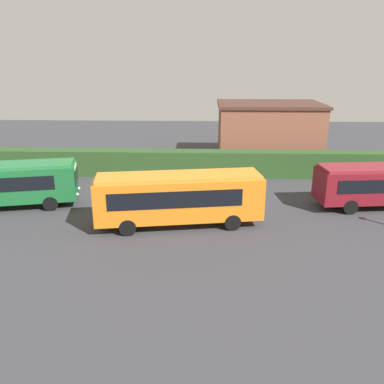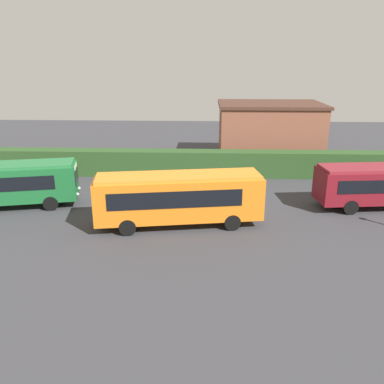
{
  "view_description": "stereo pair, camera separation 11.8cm",
  "coord_description": "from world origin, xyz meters",
  "px_view_note": "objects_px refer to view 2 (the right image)",
  "views": [
    {
      "loc": [
        0.04,
        -24.61,
        9.87
      ],
      "look_at": [
        -0.85,
        0.43,
        1.48
      ],
      "focal_mm": 37.35,
      "sensor_mm": 36.0,
      "label": 1
    },
    {
      "loc": [
        0.16,
        -24.61,
        9.87
      ],
      "look_at": [
        -0.85,
        0.43,
        1.48
      ],
      "focal_mm": 37.35,
      "sensor_mm": 36.0,
      "label": 2
    }
  ],
  "objects_px": {
    "person_far": "(350,182)",
    "traffic_cone": "(16,179)",
    "person_center": "(5,180)",
    "person_right": "(159,197)",
    "bus_green": "(8,183)",
    "bus_orange": "(179,197)"
  },
  "relations": [
    {
      "from": "person_center",
      "to": "person_far",
      "type": "height_order",
      "value": "person_center"
    },
    {
      "from": "bus_orange",
      "to": "traffic_cone",
      "type": "bearing_deg",
      "value": 139.86
    },
    {
      "from": "traffic_cone",
      "to": "bus_orange",
      "type": "bearing_deg",
      "value": -30.92
    },
    {
      "from": "bus_orange",
      "to": "person_far",
      "type": "bearing_deg",
      "value": 19.03
    },
    {
      "from": "person_right",
      "to": "person_far",
      "type": "distance_m",
      "value": 14.88
    },
    {
      "from": "person_far",
      "to": "bus_green",
      "type": "bearing_deg",
      "value": -92.28
    },
    {
      "from": "person_center",
      "to": "person_right",
      "type": "relative_size",
      "value": 0.97
    },
    {
      "from": "person_center",
      "to": "person_right",
      "type": "distance_m",
      "value": 12.9
    },
    {
      "from": "person_far",
      "to": "traffic_cone",
      "type": "height_order",
      "value": "person_far"
    },
    {
      "from": "person_center",
      "to": "person_right",
      "type": "bearing_deg",
      "value": -42.99
    },
    {
      "from": "bus_green",
      "to": "bus_orange",
      "type": "height_order",
      "value": "bus_orange"
    },
    {
      "from": "person_far",
      "to": "traffic_cone",
      "type": "distance_m",
      "value": 27.1
    },
    {
      "from": "bus_green",
      "to": "person_far",
      "type": "height_order",
      "value": "bus_green"
    },
    {
      "from": "bus_green",
      "to": "traffic_cone",
      "type": "xyz_separation_m",
      "value": [
        -2.41,
        5.86,
        -1.5
      ]
    },
    {
      "from": "bus_orange",
      "to": "person_right",
      "type": "xyz_separation_m",
      "value": [
        -1.52,
        2.35,
        -0.86
      ]
    },
    {
      "from": "person_right",
      "to": "traffic_cone",
      "type": "relative_size",
      "value": 3.18
    },
    {
      "from": "bus_green",
      "to": "bus_orange",
      "type": "distance_m",
      "value": 12.26
    },
    {
      "from": "bus_green",
      "to": "traffic_cone",
      "type": "relative_size",
      "value": 15.77
    },
    {
      "from": "bus_orange",
      "to": "person_far",
      "type": "relative_size",
      "value": 6.28
    },
    {
      "from": "bus_green",
      "to": "person_center",
      "type": "distance_m",
      "value": 3.86
    },
    {
      "from": "person_right",
      "to": "bus_orange",
      "type": "bearing_deg",
      "value": 5.89
    },
    {
      "from": "person_center",
      "to": "person_far",
      "type": "relative_size",
      "value": 1.12
    }
  ]
}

